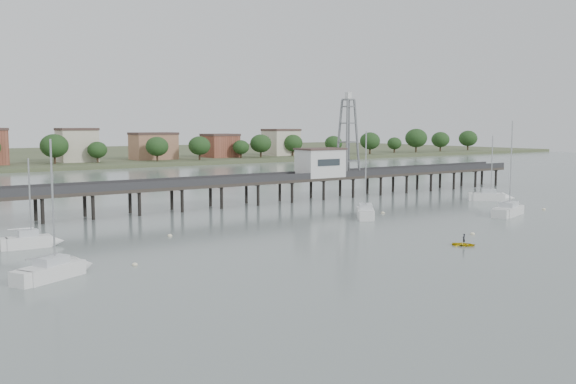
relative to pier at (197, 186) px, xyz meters
name	(u,v)px	position (x,y,z in m)	size (l,w,h in m)	color
ground_plane	(521,286)	(0.00, -60.00, -3.79)	(500.00, 500.00, 0.00)	gray
pier	(197,186)	(0.00, 0.00, 0.00)	(150.00, 5.00, 5.50)	#2D2823
pier_building	(320,163)	(25.00, 0.00, 2.87)	(8.40, 5.40, 5.30)	silver
lattice_tower	(348,138)	(31.50, 0.00, 7.31)	(3.20, 3.20, 15.50)	slate
sailboat_e	(495,197)	(49.25, -19.79, -3.15)	(6.68, 6.66, 12.16)	white
sailboat_c	(365,212)	(16.71, -21.58, -3.15)	(6.86, 7.72, 13.28)	white
sailboat_b	(36,241)	(-29.28, -18.93, -3.14)	(6.19, 2.15, 10.29)	white
sailboat_d	(512,210)	(36.59, -32.51, -3.16)	(9.45, 5.42, 14.92)	white
sailboat_a	(62,269)	(-30.76, -34.47, -3.15)	(7.98, 5.60, 12.94)	white
yellow_dinghy	(464,246)	(10.30, -45.34, -3.79)	(1.83, 0.53, 2.57)	yellow
dinghy_occupant	(464,246)	(10.30, -45.34, -3.79)	(0.40, 1.10, 0.26)	black
mooring_buoys	(317,234)	(1.24, -30.14, -3.71)	(83.23, 20.89, 0.39)	#F8ECC0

